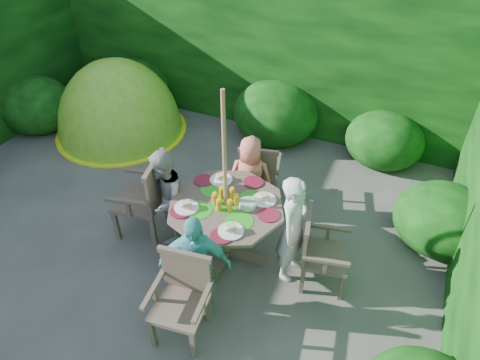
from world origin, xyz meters
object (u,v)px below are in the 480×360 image
at_px(parasol_pole, 225,183).
at_px(child_left, 165,198).
at_px(patio_table, 226,212).
at_px(garden_chair_back, 259,172).
at_px(child_right, 294,230).
at_px(child_front, 195,265).
at_px(garden_chair_right, 319,250).
at_px(dome_tent, 122,131).
at_px(child_back, 250,178).
at_px(garden_chair_front, 182,296).
at_px(garden_chair_left, 145,196).

bearing_deg(parasol_pole, child_left, -177.79).
relative_size(patio_table, parasol_pole, 0.64).
height_order(garden_chair_back, child_right, child_right).
distance_m(garden_chair_back, child_front, 1.91).
xyz_separation_m(garden_chair_right, dome_tent, (-4.00, 1.81, -0.49)).
relative_size(child_back, dome_tent, 0.46).
xyz_separation_m(child_right, child_front, (-0.77, -0.83, -0.05)).
distance_m(child_back, child_front, 1.60).
height_order(garden_chair_front, child_front, child_front).
xyz_separation_m(parasol_pole, child_front, (0.03, -0.80, -0.47)).
height_order(parasol_pole, child_right, parasol_pole).
relative_size(garden_chair_back, child_left, 0.71).
height_order(garden_chair_back, child_back, child_back).
distance_m(patio_table, garden_chair_back, 1.12).
bearing_deg(child_back, child_front, 78.72).
relative_size(parasol_pole, garden_chair_right, 2.40).
relative_size(garden_chair_front, child_front, 0.73).
relative_size(garden_chair_front, child_left, 0.73).
height_order(garden_chair_right, garden_chair_left, garden_chair_left).
relative_size(garden_chair_front, child_back, 0.78).
bearing_deg(child_front, garden_chair_back, 70.17).
xyz_separation_m(child_left, dome_tent, (-2.10, 1.87, -0.63)).
distance_m(garden_chair_left, child_left, 0.30).
bearing_deg(patio_table, garden_chair_back, 91.62).
height_order(parasol_pole, dome_tent, parasol_pole).
distance_m(patio_table, parasol_pole, 0.43).
bearing_deg(child_left, child_right, 72.98).
height_order(garden_chair_back, dome_tent, dome_tent).
distance_m(garden_chair_front, dome_tent, 4.18).
bearing_deg(child_right, garden_chair_front, 151.57).
relative_size(garden_chair_left, child_left, 0.83).
xyz_separation_m(garden_chair_left, child_right, (1.89, 0.06, 0.12)).
bearing_deg(garden_chair_back, child_left, 41.94).
relative_size(garden_chair_right, garden_chair_left, 0.87).
bearing_deg(patio_table, garden_chair_left, -178.59).
xyz_separation_m(parasol_pole, garden_chair_back, (-0.03, 1.10, -0.62)).
height_order(child_right, child_front, child_right).
xyz_separation_m(patio_table, garden_chair_right, (1.09, 0.03, -0.18)).
relative_size(child_back, child_front, 0.93).
height_order(garden_chair_front, child_left, child_left).
relative_size(child_left, child_front, 1.00).
bearing_deg(child_left, garden_chair_back, 126.46).
xyz_separation_m(patio_table, garden_chair_front, (0.03, -1.10, -0.17)).
distance_m(parasol_pole, child_back, 0.95).
xyz_separation_m(garden_chair_front, child_back, (-0.07, 1.90, 0.10)).
xyz_separation_m(garden_chair_right, child_back, (-1.13, 0.77, 0.10)).
relative_size(garden_chair_right, dome_tent, 0.36).
distance_m(parasol_pole, garden_chair_front, 1.26).
distance_m(child_right, child_front, 1.13).
distance_m(patio_table, child_back, 0.80).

